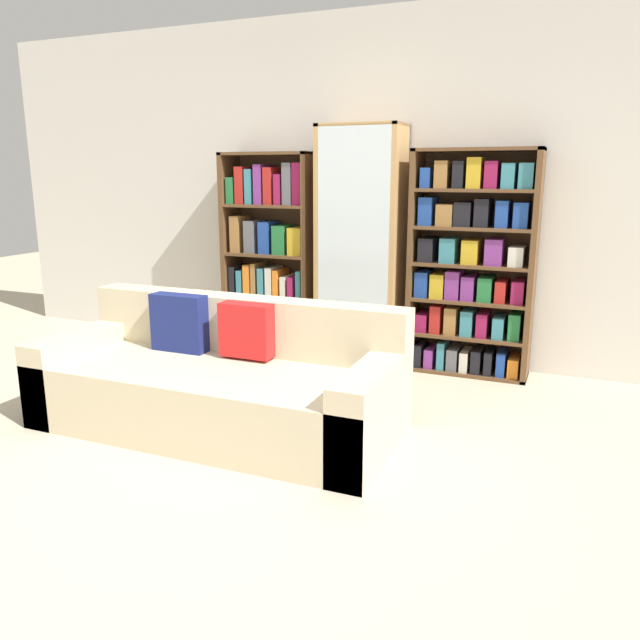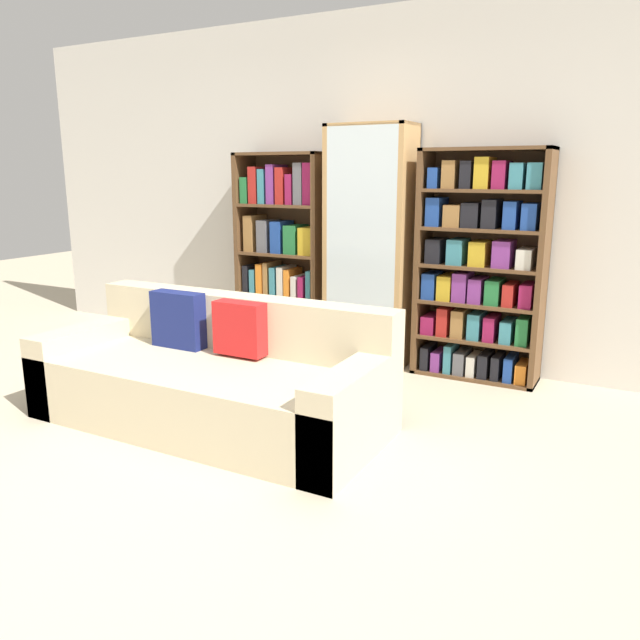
% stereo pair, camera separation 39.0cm
% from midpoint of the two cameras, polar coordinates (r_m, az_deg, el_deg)
% --- Properties ---
extents(ground_plane, '(16.00, 16.00, 0.00)m').
position_cam_midpoint_polar(ground_plane, '(3.24, -14.37, -14.41)').
color(ground_plane, beige).
extents(wall_back, '(7.10, 0.06, 2.70)m').
position_cam_midpoint_polar(wall_back, '(5.09, 2.10, 11.79)').
color(wall_back, beige).
rests_on(wall_back, ground).
extents(couch, '(2.13, 0.90, 0.75)m').
position_cam_midpoint_polar(couch, '(3.81, -12.05, -5.72)').
color(couch, beige).
rests_on(couch, ground).
extents(bookshelf_left, '(0.78, 0.32, 1.65)m').
position_cam_midpoint_polar(bookshelf_left, '(5.27, -6.64, 5.83)').
color(bookshelf_left, brown).
rests_on(bookshelf_left, ground).
extents(display_cabinet, '(0.65, 0.36, 1.84)m').
position_cam_midpoint_polar(display_cabinet, '(4.90, 1.46, 6.72)').
color(display_cabinet, tan).
rests_on(display_cabinet, ground).
extents(bookshelf_right, '(0.90, 0.32, 1.66)m').
position_cam_midpoint_polar(bookshelf_right, '(4.69, 11.34, 4.87)').
color(bookshelf_right, brown).
rests_on(bookshelf_right, ground).
extents(wine_bottle, '(0.07, 0.07, 0.40)m').
position_cam_midpoint_polar(wine_bottle, '(4.13, 1.43, -5.33)').
color(wine_bottle, black).
rests_on(wine_bottle, ground).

